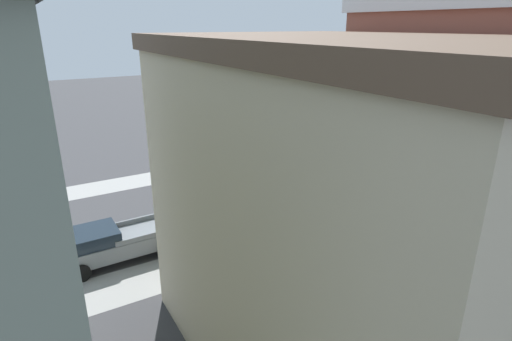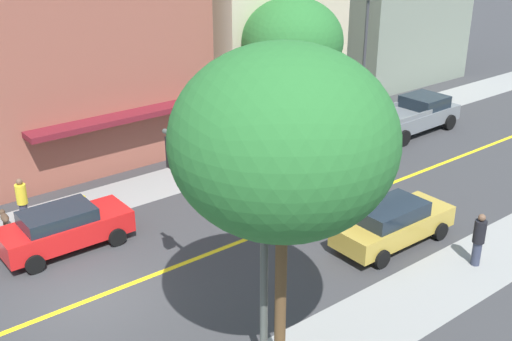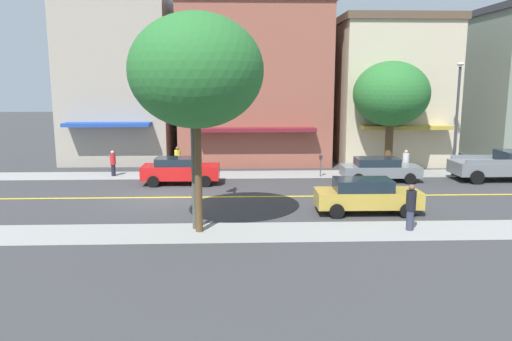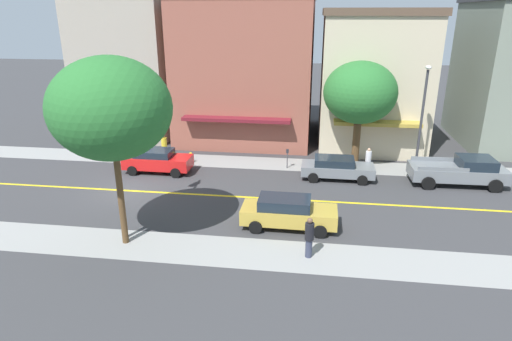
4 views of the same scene
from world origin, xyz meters
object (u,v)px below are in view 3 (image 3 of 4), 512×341
(grey_pickup_truck, at_px, (503,165))
(street_tree_right_corner, at_px, (196,71))
(street_lamp, at_px, (457,107))
(parking_meter, at_px, (321,162))
(street_tree_left_near, at_px, (391,94))
(pedestrian_white_shirt, at_px, (406,162))
(traffic_light_mast, at_px, (196,132))
(pedestrian_yellow_shirt, at_px, (178,160))
(fire_hydrant, at_px, (211,171))
(red_sedan_left_curb, at_px, (180,170))
(small_dog, at_px, (168,169))
(gold_sedan_right_curb, at_px, (366,195))
(grey_sedan_left_curb, at_px, (379,169))
(pedestrian_black_shirt, at_px, (411,206))
(pedestrian_red_shirt, at_px, (113,163))

(grey_pickup_truck, bearing_deg, street_tree_right_corner, -152.07)
(street_tree_right_corner, distance_m, street_lamp, 18.78)
(parking_meter, height_order, grey_pickup_truck, grey_pickup_truck)
(street_tree_left_near, bearing_deg, pedestrian_white_shirt, 33.48)
(traffic_light_mast, xyz_separation_m, pedestrian_yellow_shirt, (-10.12, -2.01, -2.80))
(pedestrian_white_shirt, bearing_deg, street_tree_left_near, -160.03)
(fire_hydrant, height_order, red_sedan_left_curb, red_sedan_left_curb)
(street_tree_left_near, bearing_deg, red_sedan_left_curb, -76.63)
(street_lamp, height_order, grey_pickup_truck, street_lamp)
(traffic_light_mast, xyz_separation_m, small_dog, (-10.31, -2.67, -3.37))
(gold_sedan_right_curb, bearing_deg, parking_meter, 94.77)
(fire_hydrant, xyz_separation_m, small_dog, (-0.77, -2.74, 0.02))
(gold_sedan_right_curb, bearing_deg, grey_sedan_left_curb, 70.43)
(fire_hydrant, distance_m, street_lamp, 15.58)
(parking_meter, distance_m, traffic_light_mast, 11.89)
(red_sedan_left_curb, bearing_deg, grey_sedan_left_curb, 2.11)
(street_tree_right_corner, xyz_separation_m, grey_pickup_truck, (-9.58, 17.24, -5.32))
(red_sedan_left_curb, relative_size, pedestrian_black_shirt, 2.38)
(traffic_light_mast, bearing_deg, gold_sedan_right_curb, -84.67)
(street_tree_left_near, distance_m, small_dog, 14.79)
(street_lamp, distance_m, red_sedan_left_curb, 17.18)
(grey_sedan_left_curb, bearing_deg, red_sedan_left_curb, -178.02)
(pedestrian_red_shirt, distance_m, small_dog, 3.36)
(street_lamp, xyz_separation_m, small_dog, (-0.95, -17.84, -3.86))
(parking_meter, height_order, gold_sedan_right_curb, gold_sedan_right_curb)
(grey_pickup_truck, relative_size, pedestrian_red_shirt, 3.53)
(red_sedan_left_curb, xyz_separation_m, pedestrian_red_shirt, (-2.59, -4.42, 0.02))
(gold_sedan_right_curb, xyz_separation_m, pedestrian_yellow_shirt, (-9.42, -9.46, 0.14))
(street_tree_left_near, distance_m, pedestrian_black_shirt, 13.37)
(parking_meter, relative_size, pedestrian_black_shirt, 0.72)
(street_tree_left_near, xyz_separation_m, red_sedan_left_curb, (3.08, -12.94, -4.19))
(pedestrian_white_shirt, bearing_deg, fire_hydrant, -104.43)
(grey_sedan_left_curb, bearing_deg, grey_pickup_truck, 0.59)
(small_dog, bearing_deg, grey_pickup_truck, -91.91)
(gold_sedan_right_curb, height_order, pedestrian_red_shirt, pedestrian_red_shirt)
(street_tree_right_corner, height_order, gold_sedan_right_curb, street_tree_right_corner)
(pedestrian_yellow_shirt, bearing_deg, red_sedan_left_curb, 5.28)
(grey_pickup_truck, bearing_deg, traffic_light_mast, -157.12)
(pedestrian_red_shirt, bearing_deg, parking_meter, 41.73)
(grey_sedan_left_curb, xyz_separation_m, pedestrian_black_shirt, (9.68, -1.50, 0.23))
(pedestrian_red_shirt, relative_size, small_dog, 2.02)
(street_lamp, xyz_separation_m, pedestrian_white_shirt, (0.02, -3.03, -3.40))
(fire_hydrant, xyz_separation_m, red_sedan_left_curb, (2.13, -1.63, 0.44))
(grey_sedan_left_curb, height_order, pedestrian_black_shirt, pedestrian_black_shirt)
(street_tree_right_corner, xyz_separation_m, red_sedan_left_curb, (-9.22, -1.76, -5.40))
(pedestrian_black_shirt, relative_size, pedestrian_yellow_shirt, 1.02)
(street_tree_left_near, distance_m, grey_sedan_left_curb, 5.24)
(traffic_light_mast, bearing_deg, grey_pickup_truck, -66.00)
(red_sedan_left_curb, height_order, pedestrian_white_shirt, pedestrian_white_shirt)
(fire_hydrant, bearing_deg, pedestrian_red_shirt, -94.28)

